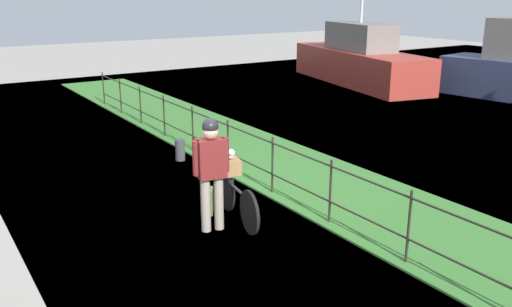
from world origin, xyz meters
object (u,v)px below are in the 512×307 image
(wooden_crate, at_px, (229,166))
(cyclist_person, at_px, (211,165))
(terrier_dog, at_px, (229,154))
(backpack_on_paving, at_px, (207,201))
(bicycle_main, at_px, (237,199))
(mooring_bollard, at_px, (180,150))
(moored_boat_mid, at_px, (359,61))

(wooden_crate, xyz_separation_m, cyclist_person, (0.42, -0.53, 0.23))
(terrier_dog, distance_m, backpack_on_paving, 0.85)
(wooden_crate, bearing_deg, bicycle_main, -10.24)
(terrier_dog, relative_size, mooring_bollard, 0.74)
(cyclist_person, xyz_separation_m, mooring_bollard, (-3.34, 1.07, -0.79))
(terrier_dog, distance_m, moored_boat_mid, 13.17)
(backpack_on_paving, distance_m, mooring_bollard, 2.88)
(bicycle_main, xyz_separation_m, moored_boat_mid, (-8.38, 10.47, 0.50))
(backpack_on_paving, relative_size, mooring_bollard, 0.92)
(wooden_crate, xyz_separation_m, mooring_bollard, (-2.92, 0.54, -0.56))
(moored_boat_mid, bearing_deg, wooden_crate, -52.33)
(cyclist_person, bearing_deg, backpack_on_paving, 159.04)
(wooden_crate, relative_size, mooring_bollard, 0.88)
(mooring_bollard, height_order, moored_boat_mid, moored_boat_mid)
(cyclist_person, bearing_deg, wooden_crate, 128.43)
(bicycle_main, bearing_deg, mooring_bollard, 169.52)
(moored_boat_mid, bearing_deg, bicycle_main, -51.35)
(bicycle_main, xyz_separation_m, backpack_on_paving, (-0.50, -0.25, -0.15))
(moored_boat_mid, bearing_deg, cyclist_person, -52.30)
(moored_boat_mid, bearing_deg, terrier_dog, -52.26)
(mooring_bollard, bearing_deg, backpack_on_paving, -17.16)
(terrier_dog, height_order, cyclist_person, cyclist_person)
(bicycle_main, height_order, mooring_bollard, bicycle_main)
(wooden_crate, relative_size, backpack_on_paving, 0.95)
(bicycle_main, relative_size, mooring_bollard, 3.68)
(cyclist_person, xyz_separation_m, backpack_on_paving, (-0.59, 0.23, -0.80))
(cyclist_person, height_order, moored_boat_mid, moored_boat_mid)
(bicycle_main, distance_m, cyclist_person, 0.81)
(bicycle_main, bearing_deg, cyclist_person, -79.86)
(terrier_dog, height_order, backpack_on_paving, terrier_dog)
(backpack_on_paving, bearing_deg, bicycle_main, -121.59)
(cyclist_person, bearing_deg, moored_boat_mid, 127.70)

